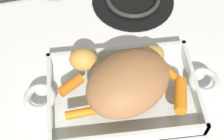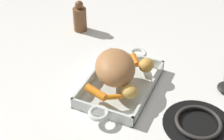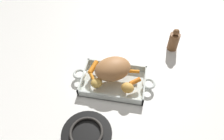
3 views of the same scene
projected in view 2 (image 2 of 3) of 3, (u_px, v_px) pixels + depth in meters
name	position (u px, v px, depth m)	size (l,w,h in m)	color
ground_plane	(120.00, 88.00, 1.05)	(2.39, 2.39, 0.00)	white
roasting_dish	(120.00, 85.00, 1.04)	(0.37, 0.19, 0.04)	silver
pork_roast	(115.00, 67.00, 1.00)	(0.16, 0.12, 0.08)	#A87042
baby_carrot_center_right	(112.00, 97.00, 0.95)	(0.01, 0.01, 0.06)	orange
baby_carrot_long	(116.00, 60.00, 1.09)	(0.02, 0.02, 0.07)	orange
baby_carrot_short	(135.00, 60.00, 1.09)	(0.02, 0.02, 0.05)	orange
baby_carrot_center_left	(96.00, 92.00, 0.96)	(0.02, 0.02, 0.07)	orange
potato_near_roast	(146.00, 65.00, 1.05)	(0.05, 0.05, 0.04)	gold
potato_golden_small	(129.00, 91.00, 0.96)	(0.05, 0.05, 0.04)	gold
stove_burner_rear	(198.00, 123.00, 0.92)	(0.19, 0.19, 0.02)	black
pepper_mill	(80.00, 18.00, 1.30)	(0.05, 0.05, 0.12)	brown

